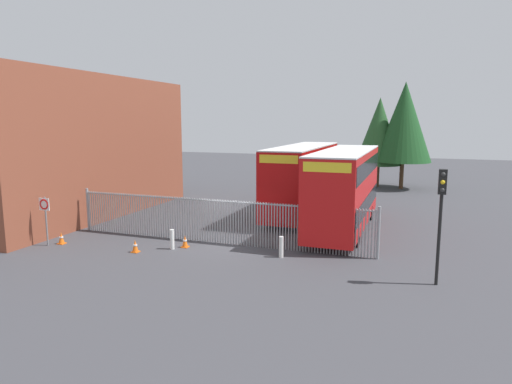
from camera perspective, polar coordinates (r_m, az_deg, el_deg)
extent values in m
plane|color=#3D3D42|center=(29.65, 2.62, -2.68)|extent=(100.00, 100.00, 0.00)
cube|color=brown|center=(31.33, -22.64, 5.33)|extent=(7.19, 16.53, 8.73)
cylinder|color=gray|center=(26.48, -20.48, -2.23)|extent=(0.06, 0.06, 2.20)
cylinder|color=gray|center=(26.40, -20.25, -2.26)|extent=(0.06, 0.06, 2.20)
cylinder|color=gray|center=(26.31, -20.02, -2.28)|extent=(0.06, 0.06, 2.20)
cylinder|color=gray|center=(26.22, -19.78, -2.31)|extent=(0.06, 0.06, 2.20)
cylinder|color=gray|center=(26.13, -19.55, -2.33)|extent=(0.06, 0.06, 2.20)
cylinder|color=gray|center=(26.04, -19.31, -2.35)|extent=(0.06, 0.06, 2.20)
cylinder|color=gray|center=(25.96, -19.07, -2.38)|extent=(0.06, 0.06, 2.20)
cylinder|color=gray|center=(25.87, -18.83, -2.40)|extent=(0.06, 0.06, 2.20)
cylinder|color=gray|center=(25.78, -18.58, -2.43)|extent=(0.06, 0.06, 2.20)
cylinder|color=gray|center=(25.70, -18.34, -2.45)|extent=(0.06, 0.06, 2.20)
cylinder|color=gray|center=(25.61, -18.09, -2.48)|extent=(0.06, 0.06, 2.20)
cylinder|color=gray|center=(25.53, -17.84, -2.50)|extent=(0.06, 0.06, 2.20)
cylinder|color=gray|center=(25.44, -17.59, -2.53)|extent=(0.06, 0.06, 2.20)
cylinder|color=gray|center=(25.36, -17.34, -2.55)|extent=(0.06, 0.06, 2.20)
cylinder|color=gray|center=(25.28, -17.09, -2.58)|extent=(0.06, 0.06, 2.20)
cylinder|color=gray|center=(25.19, -16.83, -2.60)|extent=(0.06, 0.06, 2.20)
cylinder|color=gray|center=(25.11, -16.58, -2.63)|extent=(0.06, 0.06, 2.20)
cylinder|color=gray|center=(25.03, -16.32, -2.65)|extent=(0.06, 0.06, 2.20)
cylinder|color=gray|center=(24.95, -16.06, -2.68)|extent=(0.06, 0.06, 2.20)
cylinder|color=gray|center=(24.87, -15.80, -2.71)|extent=(0.06, 0.06, 2.20)
cylinder|color=gray|center=(24.79, -15.53, -2.73)|extent=(0.06, 0.06, 2.20)
cylinder|color=gray|center=(24.71, -15.27, -2.76)|extent=(0.06, 0.06, 2.20)
cylinder|color=gray|center=(24.63, -15.00, -2.78)|extent=(0.06, 0.06, 2.20)
cylinder|color=gray|center=(24.55, -14.73, -2.81)|extent=(0.06, 0.06, 2.20)
cylinder|color=gray|center=(24.47, -14.46, -2.84)|extent=(0.06, 0.06, 2.20)
cylinder|color=gray|center=(24.40, -14.19, -2.86)|extent=(0.06, 0.06, 2.20)
cylinder|color=gray|center=(24.32, -13.92, -2.89)|extent=(0.06, 0.06, 2.20)
cylinder|color=gray|center=(24.24, -13.64, -2.92)|extent=(0.06, 0.06, 2.20)
cylinder|color=gray|center=(24.17, -13.36, -2.94)|extent=(0.06, 0.06, 2.20)
cylinder|color=gray|center=(24.09, -13.09, -2.97)|extent=(0.06, 0.06, 2.20)
cylinder|color=gray|center=(24.02, -12.81, -3.00)|extent=(0.06, 0.06, 2.20)
cylinder|color=gray|center=(23.94, -12.52, -3.02)|extent=(0.06, 0.06, 2.20)
cylinder|color=gray|center=(23.87, -12.24, -3.05)|extent=(0.06, 0.06, 2.20)
cylinder|color=gray|center=(23.80, -11.95, -3.08)|extent=(0.06, 0.06, 2.20)
cylinder|color=gray|center=(23.73, -11.66, -3.11)|extent=(0.06, 0.06, 2.20)
cylinder|color=gray|center=(23.65, -11.38, -3.13)|extent=(0.06, 0.06, 2.20)
cylinder|color=gray|center=(23.58, -11.08, -3.16)|extent=(0.06, 0.06, 2.20)
cylinder|color=gray|center=(23.51, -10.79, -3.19)|extent=(0.06, 0.06, 2.20)
cylinder|color=gray|center=(23.44, -10.50, -3.22)|extent=(0.06, 0.06, 2.20)
cylinder|color=gray|center=(23.37, -10.20, -3.24)|extent=(0.06, 0.06, 2.20)
cylinder|color=gray|center=(23.31, -9.90, -3.27)|extent=(0.06, 0.06, 2.20)
cylinder|color=gray|center=(23.24, -9.60, -3.30)|extent=(0.06, 0.06, 2.20)
cylinder|color=gray|center=(23.17, -9.30, -3.33)|extent=(0.06, 0.06, 2.20)
cylinder|color=gray|center=(23.10, -9.00, -3.36)|extent=(0.06, 0.06, 2.20)
cylinder|color=gray|center=(23.04, -8.69, -3.38)|extent=(0.06, 0.06, 2.20)
cylinder|color=gray|center=(22.97, -8.38, -3.41)|extent=(0.06, 0.06, 2.20)
cylinder|color=gray|center=(22.91, -8.07, -3.44)|extent=(0.06, 0.06, 2.20)
cylinder|color=gray|center=(22.84, -7.76, -3.47)|extent=(0.06, 0.06, 2.20)
cylinder|color=gray|center=(22.78, -7.45, -3.50)|extent=(0.06, 0.06, 2.20)
cylinder|color=gray|center=(22.72, -7.14, -3.53)|extent=(0.06, 0.06, 2.20)
cylinder|color=gray|center=(22.66, -6.82, -3.55)|extent=(0.06, 0.06, 2.20)
cylinder|color=gray|center=(22.60, -6.50, -3.58)|extent=(0.06, 0.06, 2.20)
cylinder|color=gray|center=(22.54, -6.18, -3.61)|extent=(0.06, 0.06, 2.20)
cylinder|color=gray|center=(22.48, -5.86, -3.64)|extent=(0.06, 0.06, 2.20)
cylinder|color=gray|center=(22.42, -5.54, -3.67)|extent=(0.06, 0.06, 2.20)
cylinder|color=gray|center=(22.36, -5.22, -3.70)|extent=(0.06, 0.06, 2.20)
cylinder|color=gray|center=(22.30, -4.89, -3.73)|extent=(0.06, 0.06, 2.20)
cylinder|color=gray|center=(22.24, -4.56, -3.75)|extent=(0.06, 0.06, 2.20)
cylinder|color=gray|center=(22.19, -4.23, -3.78)|extent=(0.06, 0.06, 2.20)
cylinder|color=gray|center=(22.13, -3.90, -3.81)|extent=(0.06, 0.06, 2.20)
cylinder|color=gray|center=(22.08, -3.57, -3.84)|extent=(0.06, 0.06, 2.20)
cylinder|color=gray|center=(22.02, -3.23, -3.87)|extent=(0.06, 0.06, 2.20)
cylinder|color=gray|center=(21.97, -2.90, -3.90)|extent=(0.06, 0.06, 2.20)
cylinder|color=gray|center=(21.92, -2.56, -3.93)|extent=(0.06, 0.06, 2.20)
cylinder|color=gray|center=(21.87, -2.22, -3.96)|extent=(0.06, 0.06, 2.20)
cylinder|color=gray|center=(21.82, -1.88, -3.98)|extent=(0.06, 0.06, 2.20)
cylinder|color=gray|center=(21.77, -1.54, -4.01)|extent=(0.06, 0.06, 2.20)
cylinder|color=gray|center=(21.72, -1.19, -4.04)|extent=(0.06, 0.06, 2.20)
cylinder|color=gray|center=(21.67, -0.84, -4.07)|extent=(0.06, 0.06, 2.20)
cylinder|color=gray|center=(21.62, -0.50, -4.10)|extent=(0.06, 0.06, 2.20)
cylinder|color=gray|center=(21.57, -0.15, -4.13)|extent=(0.06, 0.06, 2.20)
cylinder|color=gray|center=(21.53, 0.20, -4.16)|extent=(0.06, 0.06, 2.20)
cylinder|color=gray|center=(21.48, 0.55, -4.19)|extent=(0.06, 0.06, 2.20)
cylinder|color=gray|center=(21.44, 0.91, -4.21)|extent=(0.06, 0.06, 2.20)
cylinder|color=gray|center=(21.39, 1.26, -4.24)|extent=(0.06, 0.06, 2.20)
cylinder|color=gray|center=(21.35, 1.62, -4.27)|extent=(0.06, 0.06, 2.20)
cylinder|color=gray|center=(21.31, 1.98, -4.30)|extent=(0.06, 0.06, 2.20)
cylinder|color=gray|center=(21.27, 2.34, -4.33)|extent=(0.06, 0.06, 2.20)
cylinder|color=gray|center=(21.23, 2.70, -4.36)|extent=(0.06, 0.06, 2.20)
cylinder|color=gray|center=(21.19, 3.06, -4.38)|extent=(0.06, 0.06, 2.20)
cylinder|color=gray|center=(21.15, 3.42, -4.41)|extent=(0.06, 0.06, 2.20)
cylinder|color=gray|center=(21.11, 3.79, -4.44)|extent=(0.06, 0.06, 2.20)
cylinder|color=gray|center=(21.08, 4.15, -4.47)|extent=(0.06, 0.06, 2.20)
cylinder|color=gray|center=(21.04, 4.52, -4.50)|extent=(0.06, 0.06, 2.20)
cylinder|color=gray|center=(21.00, 4.89, -4.52)|extent=(0.06, 0.06, 2.20)
cylinder|color=gray|center=(20.97, 5.26, -4.55)|extent=(0.06, 0.06, 2.20)
cylinder|color=gray|center=(20.94, 5.63, -4.58)|extent=(0.06, 0.06, 2.20)
cylinder|color=gray|center=(20.90, 6.00, -4.61)|extent=(0.06, 0.06, 2.20)
cylinder|color=gray|center=(20.87, 6.38, -4.63)|extent=(0.06, 0.06, 2.20)
cylinder|color=gray|center=(20.84, 6.75, -4.66)|extent=(0.06, 0.06, 2.20)
cylinder|color=gray|center=(20.81, 7.13, -4.69)|extent=(0.06, 0.06, 2.20)
cylinder|color=gray|center=(20.78, 7.51, -4.72)|extent=(0.06, 0.06, 2.20)
cylinder|color=gray|center=(20.76, 7.88, -4.74)|extent=(0.06, 0.06, 2.20)
cylinder|color=gray|center=(20.73, 8.26, -4.77)|extent=(0.06, 0.06, 2.20)
cylinder|color=gray|center=(20.70, 8.64, -4.80)|extent=(0.06, 0.06, 2.20)
cylinder|color=gray|center=(20.68, 9.02, -4.82)|extent=(0.06, 0.06, 2.20)
cylinder|color=gray|center=(20.65, 9.41, -4.85)|extent=(0.06, 0.06, 2.20)
cylinder|color=gray|center=(20.63, 9.79, -4.88)|extent=(0.06, 0.06, 2.20)
cylinder|color=gray|center=(20.61, 10.17, -4.90)|extent=(0.06, 0.06, 2.20)
cylinder|color=gray|center=(20.59, 10.56, -4.93)|extent=(0.06, 0.06, 2.20)
cylinder|color=gray|center=(20.56, 10.94, -4.95)|extent=(0.06, 0.06, 2.20)
cylinder|color=gray|center=(20.54, 11.33, -4.98)|extent=(0.06, 0.06, 2.20)
cylinder|color=gray|center=(20.53, 11.72, -5.01)|extent=(0.06, 0.06, 2.20)
cylinder|color=gray|center=(20.51, 12.10, -5.03)|extent=(0.06, 0.06, 2.20)
cylinder|color=gray|center=(20.49, 12.49, -5.06)|extent=(0.06, 0.06, 2.20)
cylinder|color=gray|center=(20.48, 12.88, -5.08)|extent=(0.06, 0.06, 2.20)
cylinder|color=gray|center=(20.46, 13.27, -5.10)|extent=(0.06, 0.06, 2.20)
cylinder|color=gray|center=(20.45, 13.66, -5.13)|extent=(0.06, 0.06, 2.20)
cylinder|color=gray|center=(20.43, 14.05, -5.15)|extent=(0.06, 0.06, 2.20)
cylinder|color=gray|center=(20.42, 14.44, -5.18)|extent=(0.06, 0.06, 2.20)
cylinder|color=gray|center=(20.41, 14.84, -5.20)|extent=(0.06, 0.06, 2.20)
cylinder|color=gray|center=(20.40, 15.23, -5.22)|extent=(0.06, 0.06, 2.20)
cylinder|color=gray|center=(22.13, -5.09, -1.13)|extent=(15.51, 0.07, 0.07)
cylinder|color=gray|center=(26.47, -20.49, -2.08)|extent=(0.14, 0.14, 2.35)
cylinder|color=gray|center=(20.38, 15.24, -5.02)|extent=(0.14, 0.14, 2.35)
cube|color=red|center=(25.33, 11.19, 0.55)|extent=(2.50, 10.80, 4.00)
cube|color=black|center=(25.46, 11.13, -1.23)|extent=(2.54, 10.37, 0.90)
cube|color=black|center=(25.18, 11.27, 3.25)|extent=(2.54, 10.37, 0.90)
cube|color=yellow|center=(19.89, 8.99, 3.12)|extent=(2.12, 0.12, 0.44)
cube|color=silver|center=(25.12, 11.33, 5.13)|extent=(2.50, 10.80, 0.08)
cylinder|color=black|center=(22.65, 6.99, -5.07)|extent=(0.30, 1.04, 1.04)
cylinder|color=black|center=(22.28, 12.54, -5.45)|extent=(0.30, 1.04, 1.04)
cylinder|color=black|center=(28.70, 9.81, -2.13)|extent=(0.30, 1.04, 1.04)
cylinder|color=black|center=(28.42, 14.18, -2.39)|extent=(0.30, 1.04, 1.04)
cube|color=#B70C0C|center=(29.13, 5.94, 1.76)|extent=(2.50, 10.80, 4.00)
cube|color=black|center=(29.25, 5.91, 0.21)|extent=(2.54, 10.37, 0.90)
cube|color=black|center=(29.01, 5.98, 4.11)|extent=(2.54, 10.37, 0.90)
cube|color=yellow|center=(23.83, 2.90, 4.18)|extent=(2.12, 0.12, 0.44)
cube|color=silver|center=(28.95, 6.01, 5.75)|extent=(2.50, 10.80, 0.08)
cylinder|color=black|center=(26.56, 1.83, -2.91)|extent=(0.30, 1.04, 1.04)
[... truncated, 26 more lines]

